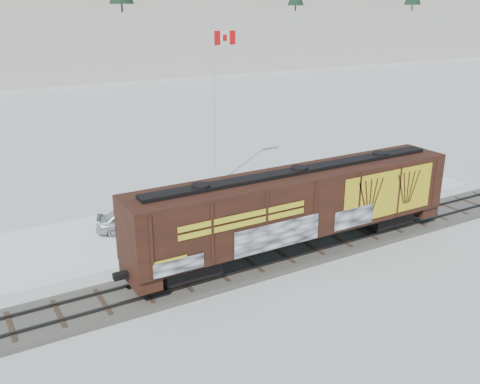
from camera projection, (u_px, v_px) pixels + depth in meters
ground at (281, 258)px, 29.56m from camera, size 500.00×500.00×0.00m
rail_track at (281, 256)px, 29.52m from camera, size 50.00×3.40×0.43m
parking_strip at (217, 215)px, 35.67m from camera, size 40.00×8.00×0.03m
hopper_railcar at (298, 205)px, 29.06m from camera, size 19.46×3.06×4.61m
flagpole at (216, 130)px, 40.31m from camera, size 2.30×0.90×11.75m
car_silver at (134, 219)px, 32.84m from camera, size 4.89×3.28×1.55m
car_white at (151, 220)px, 32.87m from camera, size 4.57×3.14×1.43m
car_dark at (242, 199)px, 36.30m from camera, size 5.58×2.95×1.54m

